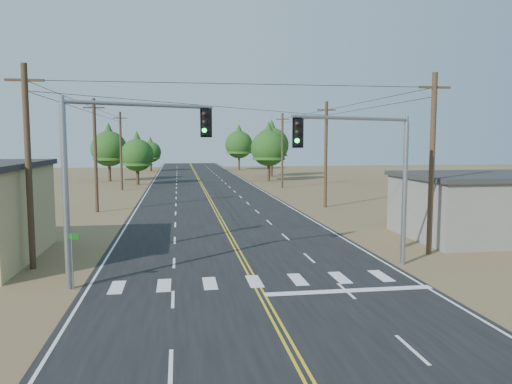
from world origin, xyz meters
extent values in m
plane|color=olive|center=(0.00, 0.00, 0.00)|extent=(220.00, 220.00, 0.00)
cube|color=black|center=(0.00, 30.00, 0.01)|extent=(15.00, 200.00, 0.02)
cylinder|color=#4C3826|center=(-10.50, 12.00, 5.00)|extent=(0.30, 0.30, 10.00)
cube|color=#4C3826|center=(-10.50, 12.00, 9.20)|extent=(1.80, 0.12, 0.12)
cylinder|color=#4C3826|center=(-10.50, 32.00, 5.00)|extent=(0.30, 0.30, 10.00)
cube|color=#4C3826|center=(-10.50, 32.00, 9.20)|extent=(1.80, 0.12, 0.12)
cylinder|color=#4C3826|center=(-10.50, 52.00, 5.00)|extent=(0.30, 0.30, 10.00)
cube|color=#4C3826|center=(-10.50, 52.00, 9.20)|extent=(1.80, 0.12, 0.12)
cylinder|color=#4C3826|center=(10.50, 12.00, 5.00)|extent=(0.30, 0.30, 10.00)
cube|color=#4C3826|center=(10.50, 12.00, 9.20)|extent=(1.80, 0.12, 0.12)
cylinder|color=#4C3826|center=(10.50, 32.00, 5.00)|extent=(0.30, 0.30, 10.00)
cube|color=#4C3826|center=(10.50, 32.00, 9.20)|extent=(1.80, 0.12, 0.12)
cylinder|color=#4C3826|center=(10.50, 52.00, 5.00)|extent=(0.30, 0.30, 10.00)
cube|color=#4C3826|center=(10.50, 52.00, 9.20)|extent=(1.80, 0.12, 0.12)
cylinder|color=gray|center=(-8.00, 8.17, 3.91)|extent=(0.27, 0.27, 7.82)
cylinder|color=gray|center=(-8.00, 8.17, 7.82)|extent=(0.20, 0.20, 0.67)
cylinder|color=gray|center=(-4.83, 9.53, 7.93)|extent=(6.42, 2.90, 0.18)
cube|color=black|center=(-1.96, 10.77, 7.20)|extent=(0.49, 0.46, 1.23)
sphere|color=black|center=(-2.04, 10.59, 7.59)|extent=(0.22, 0.22, 0.22)
sphere|color=black|center=(-2.04, 10.59, 7.20)|extent=(0.22, 0.22, 0.22)
sphere|color=#0CE533|center=(-2.04, 10.59, 6.81)|extent=(0.22, 0.22, 0.22)
cylinder|color=gray|center=(8.00, 10.00, 3.62)|extent=(0.25, 0.25, 7.25)
cylinder|color=gray|center=(8.00, 10.00, 7.25)|extent=(0.19, 0.19, 0.62)
cylinder|color=gray|center=(4.77, 8.73, 7.35)|extent=(6.51, 2.69, 0.17)
cube|color=black|center=(1.84, 7.57, 6.68)|extent=(0.45, 0.42, 1.14)
sphere|color=black|center=(1.77, 7.40, 7.04)|extent=(0.21, 0.21, 0.21)
sphere|color=black|center=(1.77, 7.40, 6.68)|extent=(0.21, 0.21, 0.21)
sphere|color=#0CE533|center=(1.77, 7.40, 6.31)|extent=(0.21, 0.21, 0.21)
cylinder|color=gray|center=(-7.80, 8.00, 1.20)|extent=(0.06, 0.06, 2.41)
cube|color=#0B4D11|center=(-7.80, 8.00, 2.31)|extent=(0.69, 0.28, 0.24)
cylinder|color=#3F2D1E|center=(-9.13, 60.01, 1.40)|extent=(0.46, 0.46, 2.81)
cone|color=#1C4E16|center=(-9.13, 60.01, 5.30)|extent=(4.36, 4.36, 4.99)
sphere|color=#1C4E16|center=(-9.13, 60.01, 4.29)|extent=(4.68, 4.68, 4.68)
cylinder|color=#3F2D1E|center=(-14.00, 67.32, 1.67)|extent=(0.44, 0.44, 3.34)
cone|color=#1C4E16|center=(-14.00, 67.32, 6.30)|extent=(5.19, 5.19, 5.93)
sphere|color=#1C4E16|center=(-14.00, 67.32, 5.10)|extent=(5.56, 5.56, 5.56)
cylinder|color=#3F2D1E|center=(-9.00, 93.16, 1.31)|extent=(0.50, 0.50, 2.62)
cone|color=#1C4E16|center=(-9.00, 93.16, 4.95)|extent=(4.07, 4.07, 4.65)
sphere|color=#1C4E16|center=(-9.00, 93.16, 4.00)|extent=(4.36, 4.36, 4.36)
cylinder|color=#3F2D1E|center=(10.80, 63.73, 1.69)|extent=(0.45, 0.45, 3.38)
cone|color=#1C4E16|center=(10.80, 63.73, 6.39)|extent=(5.26, 5.26, 6.02)
sphere|color=#1C4E16|center=(10.80, 63.73, 5.17)|extent=(5.64, 5.64, 5.64)
cylinder|color=#3F2D1E|center=(13.18, 74.02, 1.84)|extent=(0.49, 0.49, 3.67)
cone|color=#1C4E16|center=(13.18, 74.02, 6.93)|extent=(5.71, 5.71, 6.53)
sphere|color=#1C4E16|center=(13.18, 74.02, 5.61)|extent=(6.12, 6.12, 6.12)
cylinder|color=#3F2D1E|center=(9.90, 95.21, 1.81)|extent=(0.44, 0.44, 3.61)
cone|color=#1C4E16|center=(9.90, 95.21, 6.83)|extent=(5.62, 5.62, 6.43)
sphere|color=#1C4E16|center=(9.90, 95.21, 5.52)|extent=(6.02, 6.02, 6.02)
camera|label=1|loc=(-3.30, -13.62, 6.30)|focal=35.00mm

